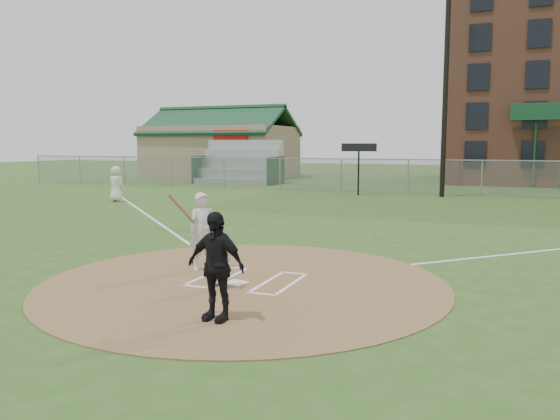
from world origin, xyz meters
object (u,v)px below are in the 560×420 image
at_px(catcher, 220,261).
at_px(ondeck_player, 116,184).
at_px(umpire, 216,266).
at_px(batter_at_plate, 203,231).
at_px(home_plate, 236,283).

xyz_separation_m(catcher, ondeck_player, (-12.81, 12.99, 0.30)).
bearing_deg(catcher, ondeck_player, 157.74).
bearing_deg(ondeck_player, umpire, 132.22).
bearing_deg(batter_at_plate, catcher, -49.15).
bearing_deg(umpire, ondeck_player, 138.20).
distance_m(catcher, ondeck_player, 18.25).
distance_m(ondeck_player, batter_at_plate, 16.49).
bearing_deg(batter_at_plate, umpire, -56.99).
xyz_separation_m(umpire, batter_at_plate, (-1.99, 3.06, -0.00)).
height_order(home_plate, catcher, catcher).
height_order(home_plate, batter_at_plate, batter_at_plate).
bearing_deg(ondeck_player, home_plate, 135.26).
xyz_separation_m(home_plate, ondeck_player, (-12.91, 12.52, 0.86)).
bearing_deg(ondeck_player, catcher, 133.98).
relative_size(catcher, ondeck_player, 0.64).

